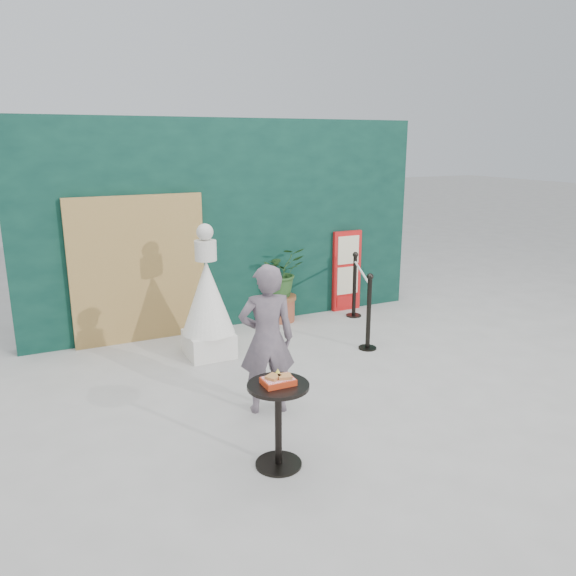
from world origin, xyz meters
name	(u,v)px	position (x,y,z in m)	size (l,w,h in m)	color
ground	(338,407)	(0.00, 0.00, 0.00)	(60.00, 60.00, 0.00)	#ADAAA5
back_wall	(230,224)	(0.00, 3.15, 1.50)	(6.00, 0.30, 3.00)	black
bamboo_fence	(139,270)	(-1.40, 2.94, 1.00)	(1.80, 0.08, 2.00)	tan
woman	(267,339)	(-0.69, 0.26, 0.77)	(0.56, 0.37, 1.54)	slate
menu_board	(347,271)	(1.90, 2.95, 0.65)	(0.50, 0.07, 1.30)	red
statue	(208,303)	(-0.75, 1.98, 0.70)	(0.67, 0.67, 1.71)	white
cafe_table	(278,412)	(-1.01, -0.71, 0.50)	(0.52, 0.52, 0.75)	black
food_basket	(278,380)	(-1.01, -0.71, 0.79)	(0.26, 0.19, 0.11)	red
planter	(281,278)	(0.69, 2.88, 0.67)	(0.68, 0.59, 1.16)	#994232
stanchion_barrier	(361,298)	(1.52, 1.94, 0.49)	(0.84, 1.54, 1.03)	black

